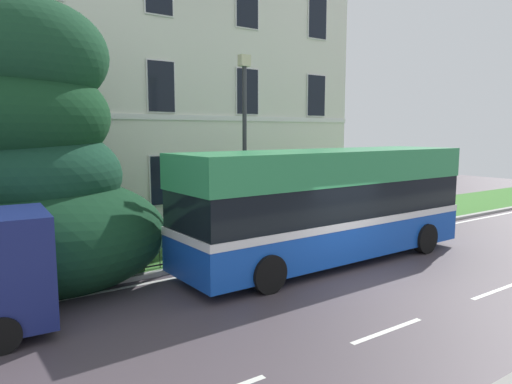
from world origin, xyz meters
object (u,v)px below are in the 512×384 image
(georgian_townhouse, at_px, (156,68))
(evergreen_tree, at_px, (41,170))
(street_lamp_post, at_px, (245,137))
(single_decker_bus, at_px, (329,203))
(litter_bin, at_px, (406,208))

(georgian_townhouse, relative_size, evergreen_tree, 2.07)
(evergreen_tree, xyz_separation_m, street_lamp_post, (6.08, -0.46, 0.81))
(single_decker_bus, distance_m, street_lamp_post, 3.55)
(street_lamp_post, xyz_separation_m, litter_bin, (7.96, -0.36, -3.02))
(litter_bin, bearing_deg, evergreen_tree, 176.66)
(evergreen_tree, height_order, street_lamp_post, evergreen_tree)
(georgian_townhouse, distance_m, litter_bin, 13.17)
(georgian_townhouse, xyz_separation_m, single_decker_bus, (0.54, -11.41, -5.13))
(georgian_townhouse, distance_m, street_lamp_post, 9.29)
(street_lamp_post, bearing_deg, single_decker_bus, -65.68)
(georgian_townhouse, distance_m, evergreen_tree, 11.39)
(single_decker_bus, distance_m, litter_bin, 7.22)
(georgian_townhouse, height_order, street_lamp_post, georgian_townhouse)
(georgian_townhouse, xyz_separation_m, litter_bin, (7.28, -9.06, -6.21))
(georgian_townhouse, relative_size, street_lamp_post, 2.54)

